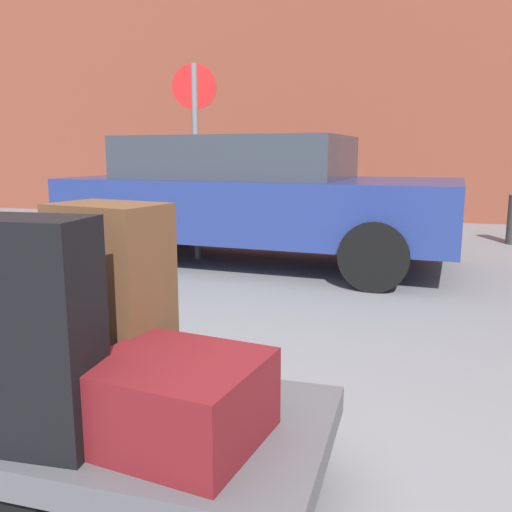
{
  "coord_description": "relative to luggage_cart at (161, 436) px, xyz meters",
  "views": [
    {
      "loc": [
        0.81,
        -1.59,
        1.24
      ],
      "look_at": [
        0.0,
        1.2,
        0.69
      ],
      "focal_mm": 38.28,
      "sensor_mm": 36.0,
      "label": 1
    }
  ],
  "objects": [
    {
      "name": "luggage_cart",
      "position": [
        0.0,
        0.0,
        0.0
      ],
      "size": [
        1.16,
        0.85,
        0.34
      ],
      "color": "#4C4C51",
      "rests_on": "ground_plane"
    },
    {
      "name": "parked_car",
      "position": [
        -0.92,
        4.32,
        0.49
      ],
      "size": [
        4.42,
        2.17,
        1.42
      ],
      "color": "navy",
      "rests_on": "ground_plane"
    },
    {
      "name": "suitcase_black_center",
      "position": [
        -0.29,
        -0.26,
        0.43
      ],
      "size": [
        0.4,
        0.25,
        0.72
      ],
      "primitive_type": "cube",
      "rotation": [
        0.0,
        0.0,
        0.06
      ],
      "color": "black",
      "rests_on": "luggage_cart"
    },
    {
      "name": "ground_plane",
      "position": [
        0.0,
        0.0,
        -0.27
      ],
      "size": [
        60.0,
        60.0,
        0.0
      ],
      "primitive_type": "plane",
      "color": "slate"
    },
    {
      "name": "suitcase_maroon_stacked_top",
      "position": [
        0.12,
        -0.11,
        0.2
      ],
      "size": [
        0.58,
        0.54,
        0.27
      ],
      "primitive_type": "cube",
      "rotation": [
        0.0,
        0.0,
        -0.15
      ],
      "color": "maroon",
      "rests_on": "luggage_cart"
    },
    {
      "name": "suitcase_brown_rear_left",
      "position": [
        -0.28,
        0.2,
        0.43
      ],
      "size": [
        0.46,
        0.36,
        0.72
      ],
      "primitive_type": "cube",
      "rotation": [
        0.0,
        0.0,
        -0.2
      ],
      "color": "#51331E",
      "rests_on": "luggage_cart"
    },
    {
      "name": "no_parking_sign",
      "position": [
        -1.63,
        4.34,
        1.11
      ],
      "size": [
        0.49,
        0.15,
        2.22
      ],
      "color": "slate",
      "rests_on": "ground_plane"
    }
  ]
}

